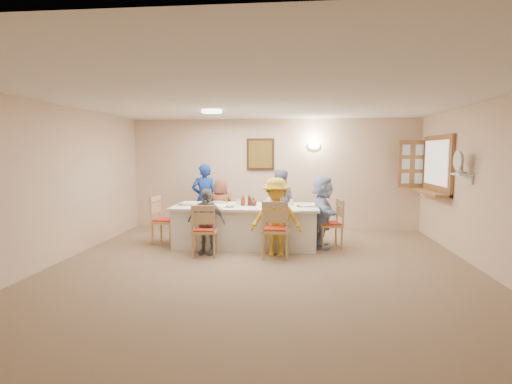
# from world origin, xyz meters

# --- Properties ---
(ground) EXTENTS (7.00, 7.00, 0.00)m
(ground) POSITION_xyz_m (0.00, 0.00, 0.00)
(ground) COLOR #927353
(room_walls) EXTENTS (7.00, 7.00, 7.00)m
(room_walls) POSITION_xyz_m (0.00, 0.00, 1.51)
(room_walls) COLOR beige
(room_walls) RESTS_ON ground
(wall_picture) EXTENTS (0.62, 0.05, 0.72)m
(wall_picture) POSITION_xyz_m (-0.30, 3.46, 1.70)
(wall_picture) COLOR #311D11
(wall_picture) RESTS_ON room_walls
(wall_sconce) EXTENTS (0.26, 0.09, 0.18)m
(wall_sconce) POSITION_xyz_m (0.90, 3.44, 1.90)
(wall_sconce) COLOR white
(wall_sconce) RESTS_ON room_walls
(ceiling_light) EXTENTS (0.36, 0.36, 0.05)m
(ceiling_light) POSITION_xyz_m (-1.00, 1.50, 2.47)
(ceiling_light) COLOR white
(ceiling_light) RESTS_ON room_walls
(serving_hatch) EXTENTS (0.06, 1.50, 1.15)m
(serving_hatch) POSITION_xyz_m (3.21, 2.40, 1.50)
(serving_hatch) COLOR #8F5D34
(serving_hatch) RESTS_ON room_walls
(hatch_sill) EXTENTS (0.30, 1.50, 0.05)m
(hatch_sill) POSITION_xyz_m (3.09, 2.40, 0.97)
(hatch_sill) COLOR #8F5D34
(hatch_sill) RESTS_ON room_walls
(shutter_door) EXTENTS (0.55, 0.04, 1.00)m
(shutter_door) POSITION_xyz_m (2.95, 3.16, 1.50)
(shutter_door) COLOR #8F5D34
(shutter_door) RESTS_ON room_walls
(fan_shelf) EXTENTS (0.22, 0.36, 0.03)m
(fan_shelf) POSITION_xyz_m (3.13, 1.05, 1.40)
(fan_shelf) COLOR white
(fan_shelf) RESTS_ON room_walls
(desk_fan) EXTENTS (0.30, 0.30, 0.28)m
(desk_fan) POSITION_xyz_m (3.10, 1.05, 1.55)
(desk_fan) COLOR #A5A5A8
(desk_fan) RESTS_ON fan_shelf
(dining_table) EXTENTS (2.67, 1.13, 0.76)m
(dining_table) POSITION_xyz_m (-0.43, 1.74, 0.38)
(dining_table) COLOR white
(dining_table) RESTS_ON ground
(chair_back_left) EXTENTS (0.49, 0.49, 0.91)m
(chair_back_left) POSITION_xyz_m (-1.03, 2.54, 0.46)
(chair_back_left) COLOR tan
(chair_back_left) RESTS_ON ground
(chair_back_right) EXTENTS (0.48, 0.48, 0.89)m
(chair_back_right) POSITION_xyz_m (0.17, 2.54, 0.44)
(chair_back_right) COLOR tan
(chair_back_right) RESTS_ON ground
(chair_front_left) EXTENTS (0.47, 0.47, 0.89)m
(chair_front_left) POSITION_xyz_m (-1.03, 0.94, 0.45)
(chair_front_left) COLOR tan
(chair_front_left) RESTS_ON ground
(chair_front_right) EXTENTS (0.48, 0.48, 0.97)m
(chair_front_right) POSITION_xyz_m (0.17, 0.94, 0.49)
(chair_front_right) COLOR tan
(chair_front_right) RESTS_ON ground
(chair_left_end) EXTENTS (0.50, 0.50, 0.92)m
(chair_left_end) POSITION_xyz_m (-1.98, 1.74, 0.46)
(chair_left_end) COLOR tan
(chair_left_end) RESTS_ON ground
(chair_right_end) EXTENTS (0.51, 0.51, 0.90)m
(chair_right_end) POSITION_xyz_m (1.12, 1.74, 0.45)
(chair_right_end) COLOR tan
(chair_right_end) RESTS_ON ground
(diner_back_left) EXTENTS (0.62, 0.42, 1.22)m
(diner_back_left) POSITION_xyz_m (-1.03, 2.42, 0.61)
(diner_back_left) COLOR brown
(diner_back_left) RESTS_ON ground
(diner_back_right) EXTENTS (0.74, 0.61, 1.41)m
(diner_back_right) POSITION_xyz_m (0.17, 2.42, 0.71)
(diner_back_right) COLOR gray
(diner_back_right) RESTS_ON ground
(diner_front_left) EXTENTS (0.74, 0.46, 1.14)m
(diner_front_left) POSITION_xyz_m (-1.03, 1.06, 0.57)
(diner_front_left) COLOR gray
(diner_front_left) RESTS_ON ground
(diner_front_right) EXTENTS (0.91, 0.58, 1.33)m
(diner_front_right) POSITION_xyz_m (0.17, 1.06, 0.66)
(diner_front_right) COLOR gold
(diner_front_right) RESTS_ON ground
(diner_right_end) EXTENTS (1.23, 0.41, 1.32)m
(diner_right_end) POSITION_xyz_m (0.99, 1.74, 0.66)
(diner_right_end) COLOR #A0BAE2
(diner_right_end) RESTS_ON ground
(caregiver) EXTENTS (0.77, 0.70, 1.50)m
(caregiver) POSITION_xyz_m (-1.48, 2.89, 0.75)
(caregiver) COLOR navy
(caregiver) RESTS_ON ground
(placemat_fl) EXTENTS (0.32, 0.24, 0.01)m
(placemat_fl) POSITION_xyz_m (-1.03, 1.32, 0.76)
(placemat_fl) COLOR #472B19
(placemat_fl) RESTS_ON dining_table
(plate_fl) EXTENTS (0.23, 0.23, 0.01)m
(plate_fl) POSITION_xyz_m (-1.03, 1.32, 0.77)
(plate_fl) COLOR white
(plate_fl) RESTS_ON dining_table
(napkin_fl) EXTENTS (0.14, 0.14, 0.01)m
(napkin_fl) POSITION_xyz_m (-0.85, 1.27, 0.77)
(napkin_fl) COLOR yellow
(napkin_fl) RESTS_ON dining_table
(placemat_fr) EXTENTS (0.32, 0.24, 0.01)m
(placemat_fr) POSITION_xyz_m (0.17, 1.32, 0.76)
(placemat_fr) COLOR #472B19
(placemat_fr) RESTS_ON dining_table
(plate_fr) EXTENTS (0.25, 0.25, 0.02)m
(plate_fr) POSITION_xyz_m (0.17, 1.32, 0.77)
(plate_fr) COLOR white
(plate_fr) RESTS_ON dining_table
(napkin_fr) EXTENTS (0.14, 0.14, 0.01)m
(napkin_fr) POSITION_xyz_m (0.35, 1.27, 0.77)
(napkin_fr) COLOR yellow
(napkin_fr) RESTS_ON dining_table
(placemat_bl) EXTENTS (0.33, 0.24, 0.01)m
(placemat_bl) POSITION_xyz_m (-1.03, 2.16, 0.76)
(placemat_bl) COLOR #472B19
(placemat_bl) RESTS_ON dining_table
(plate_bl) EXTENTS (0.22, 0.22, 0.01)m
(plate_bl) POSITION_xyz_m (-1.03, 2.16, 0.77)
(plate_bl) COLOR white
(plate_bl) RESTS_ON dining_table
(napkin_bl) EXTENTS (0.14, 0.14, 0.01)m
(napkin_bl) POSITION_xyz_m (-0.85, 2.11, 0.77)
(napkin_bl) COLOR yellow
(napkin_bl) RESTS_ON dining_table
(placemat_br) EXTENTS (0.32, 0.24, 0.01)m
(placemat_br) POSITION_xyz_m (0.17, 2.16, 0.76)
(placemat_br) COLOR #472B19
(placemat_br) RESTS_ON dining_table
(plate_br) EXTENTS (0.25, 0.25, 0.02)m
(plate_br) POSITION_xyz_m (0.17, 2.16, 0.77)
(plate_br) COLOR white
(plate_br) RESTS_ON dining_table
(napkin_br) EXTENTS (0.15, 0.15, 0.01)m
(napkin_br) POSITION_xyz_m (0.35, 2.11, 0.77)
(napkin_br) COLOR yellow
(napkin_br) RESTS_ON dining_table
(placemat_le) EXTENTS (0.37, 0.28, 0.01)m
(placemat_le) POSITION_xyz_m (-1.53, 1.74, 0.76)
(placemat_le) COLOR #472B19
(placemat_le) RESTS_ON dining_table
(plate_le) EXTENTS (0.24, 0.24, 0.02)m
(plate_le) POSITION_xyz_m (-1.53, 1.74, 0.77)
(plate_le) COLOR white
(plate_le) RESTS_ON dining_table
(napkin_le) EXTENTS (0.14, 0.14, 0.01)m
(napkin_le) POSITION_xyz_m (-1.35, 1.69, 0.77)
(napkin_le) COLOR yellow
(napkin_le) RESTS_ON dining_table
(placemat_re) EXTENTS (0.35, 0.26, 0.01)m
(placemat_re) POSITION_xyz_m (0.69, 1.74, 0.76)
(placemat_re) COLOR #472B19
(placemat_re) RESTS_ON dining_table
(plate_re) EXTENTS (0.25, 0.25, 0.02)m
(plate_re) POSITION_xyz_m (0.69, 1.74, 0.77)
(plate_re) COLOR white
(plate_re) RESTS_ON dining_table
(napkin_re) EXTENTS (0.14, 0.14, 0.01)m
(napkin_re) POSITION_xyz_m (0.87, 1.69, 0.77)
(napkin_re) COLOR yellow
(napkin_re) RESTS_ON dining_table
(teacup_a) EXTENTS (0.16, 0.16, 0.09)m
(teacup_a) POSITION_xyz_m (-1.22, 1.42, 0.81)
(teacup_a) COLOR white
(teacup_a) RESTS_ON dining_table
(teacup_b) EXTENTS (0.12, 0.12, 0.09)m
(teacup_b) POSITION_xyz_m (-0.02, 2.29, 0.81)
(teacup_b) COLOR white
(teacup_b) RESTS_ON dining_table
(bowl_a) EXTENTS (0.31, 0.31, 0.05)m
(bowl_a) POSITION_xyz_m (-0.68, 1.51, 0.78)
(bowl_a) COLOR white
(bowl_a) RESTS_ON dining_table
(bowl_b) EXTENTS (0.27, 0.27, 0.06)m
(bowl_b) POSITION_xyz_m (-0.04, 1.99, 0.79)
(bowl_b) COLOR white
(bowl_b) RESTS_ON dining_table
(condiment_ketchup) EXTENTS (0.13, 0.13, 0.21)m
(condiment_ketchup) POSITION_xyz_m (-0.48, 1.73, 0.87)
(condiment_ketchup) COLOR #AB390E
(condiment_ketchup) RESTS_ON dining_table
(condiment_brown) EXTENTS (0.10, 0.10, 0.21)m
(condiment_brown) POSITION_xyz_m (-0.37, 1.77, 0.87)
(condiment_brown) COLOR #5A2618
(condiment_brown) RESTS_ON dining_table
(condiment_malt) EXTENTS (0.14, 0.14, 0.15)m
(condiment_malt) POSITION_xyz_m (-0.28, 1.71, 0.84)
(condiment_malt) COLOR #5A2618
(condiment_malt) RESTS_ON dining_table
(drinking_glass) EXTENTS (0.07, 0.07, 0.10)m
(drinking_glass) POSITION_xyz_m (-0.58, 1.79, 0.82)
(drinking_glass) COLOR silver
(drinking_glass) RESTS_ON dining_table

